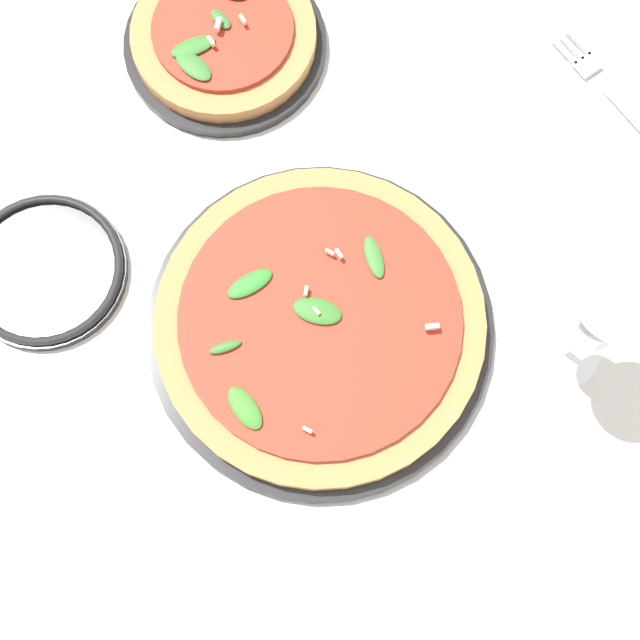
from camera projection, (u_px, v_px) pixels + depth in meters
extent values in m
plane|color=silver|center=(342.00, 364.00, 0.81)|extent=(6.00, 6.00, 0.00)
cylinder|color=black|center=(320.00, 327.00, 0.82)|extent=(0.32, 0.32, 0.01)
cylinder|color=#AD7542|center=(320.00, 323.00, 0.80)|extent=(0.30, 0.30, 0.02)
cylinder|color=#A82D1E|center=(320.00, 319.00, 0.79)|extent=(0.25, 0.25, 0.01)
ellipsoid|color=#356F23|center=(245.00, 408.00, 0.76)|extent=(0.05, 0.04, 0.01)
ellipsoid|color=#326528|center=(225.00, 347.00, 0.78)|extent=(0.03, 0.03, 0.01)
ellipsoid|color=#297327|center=(250.00, 284.00, 0.79)|extent=(0.04, 0.05, 0.01)
ellipsoid|color=#2F6724|center=(317.00, 311.00, 0.79)|extent=(0.05, 0.03, 0.01)
ellipsoid|color=#356B2B|center=(374.00, 257.00, 0.80)|extent=(0.04, 0.04, 0.01)
cube|color=#EFE5C6|center=(306.00, 291.00, 0.79)|extent=(0.01, 0.01, 0.00)
cube|color=#EFE5C6|center=(309.00, 431.00, 0.75)|extent=(0.01, 0.00, 0.00)
cube|color=#EFE5C6|center=(339.00, 254.00, 0.80)|extent=(0.01, 0.01, 0.01)
cube|color=#EFE5C6|center=(316.00, 311.00, 0.78)|extent=(0.01, 0.01, 0.00)
cube|color=#EFE5C6|center=(330.00, 252.00, 0.80)|extent=(0.01, 0.00, 0.00)
cube|color=#EFE5C6|center=(432.00, 327.00, 0.78)|extent=(0.01, 0.01, 0.01)
cylinder|color=black|center=(225.00, 45.00, 0.90)|extent=(0.20, 0.20, 0.01)
cylinder|color=#AD7542|center=(224.00, 36.00, 0.89)|extent=(0.18, 0.18, 0.02)
cylinder|color=#A82D1E|center=(223.00, 29.00, 0.87)|extent=(0.14, 0.14, 0.01)
ellipsoid|color=#30622D|center=(221.00, 19.00, 0.87)|extent=(0.03, 0.02, 0.01)
ellipsoid|color=#2F6925|center=(193.00, 47.00, 0.86)|extent=(0.04, 0.05, 0.01)
ellipsoid|color=#33672B|center=(193.00, 66.00, 0.86)|extent=(0.05, 0.03, 0.01)
cube|color=#EFE5C6|center=(218.00, 24.00, 0.86)|extent=(0.01, 0.01, 0.01)
cube|color=#EFE5C6|center=(243.00, 20.00, 0.87)|extent=(0.01, 0.01, 0.01)
cube|color=#EFE5C6|center=(211.00, 41.00, 0.86)|extent=(0.01, 0.01, 0.01)
cylinder|color=white|center=(565.00, 352.00, 0.81)|extent=(0.07, 0.07, 0.00)
cylinder|color=white|center=(577.00, 340.00, 0.78)|extent=(0.01, 0.01, 0.08)
cone|color=white|center=(606.00, 314.00, 0.70)|extent=(0.08, 0.08, 0.09)
cylinder|color=white|center=(597.00, 322.00, 0.72)|extent=(0.04, 0.04, 0.03)
cube|color=silver|center=(627.00, 113.00, 0.88)|extent=(0.18, 0.15, 0.01)
cube|color=silver|center=(588.00, 65.00, 0.89)|extent=(0.03, 0.03, 0.00)
cube|color=silver|center=(578.00, 42.00, 0.90)|extent=(0.03, 0.02, 0.00)
cube|color=silver|center=(571.00, 46.00, 0.90)|extent=(0.03, 0.02, 0.00)
cube|color=silver|center=(564.00, 51.00, 0.90)|extent=(0.03, 0.02, 0.00)
cylinder|color=black|center=(46.00, 271.00, 0.83)|extent=(0.15, 0.15, 0.01)
torus|color=black|center=(43.00, 268.00, 0.83)|extent=(0.15, 0.15, 0.01)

